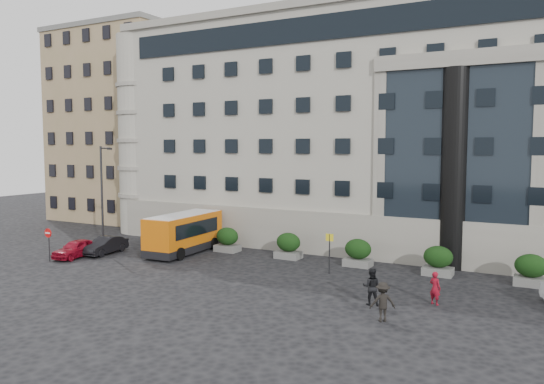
{
  "coord_description": "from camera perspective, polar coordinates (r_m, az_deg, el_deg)",
  "views": [
    {
      "loc": [
        17.99,
        -25.53,
        8.03
      ],
      "look_at": [
        1.46,
        4.88,
        5.0
      ],
      "focal_mm": 35.0,
      "sensor_mm": 36.0,
      "label": 1
    }
  ],
  "objects": [
    {
      "name": "ground",
      "position": [
        32.25,
        -6.52,
        -9.45
      ],
      "size": [
        120.0,
        120.0,
        0.0
      ],
      "primitive_type": "plane",
      "color": "black",
      "rests_on": "ground"
    },
    {
      "name": "civic_building",
      "position": [
        49.03,
        14.45,
        5.98
      ],
      "size": [
        44.0,
        24.0,
        18.0
      ],
      "primitive_type": "cube",
      "color": "#A19D8E",
      "rests_on": "ground"
    },
    {
      "name": "entrance_column",
      "position": [
        36.36,
        19.04,
        2.32
      ],
      "size": [
        1.8,
        1.8,
        13.0
      ],
      "primitive_type": "cylinder",
      "color": "black",
      "rests_on": "ground"
    },
    {
      "name": "apartment_near",
      "position": [
        61.97,
        -14.24,
        6.67
      ],
      "size": [
        14.0,
        14.0,
        20.0
      ],
      "primitive_type": "cube",
      "color": "#8C7951",
      "rests_on": "ground"
    },
    {
      "name": "apartment_far",
      "position": [
        77.9,
        -6.82,
        7.15
      ],
      "size": [
        13.0,
        13.0,
        22.0
      ],
      "primitive_type": "cube",
      "color": "#826B4C",
      "rests_on": "ground"
    },
    {
      "name": "hedge_a",
      "position": [
        40.56,
        -4.83,
        -5.1
      ],
      "size": [
        1.8,
        1.26,
        1.84
      ],
      "color": "#575755",
      "rests_on": "ground"
    },
    {
      "name": "hedge_b",
      "position": [
        37.99,
        1.77,
        -5.77
      ],
      "size": [
        1.8,
        1.26,
        1.84
      ],
      "color": "#575755",
      "rests_on": "ground"
    },
    {
      "name": "hedge_c",
      "position": [
        35.99,
        9.23,
        -6.44
      ],
      "size": [
        1.8,
        1.26,
        1.84
      ],
      "color": "#575755",
      "rests_on": "ground"
    },
    {
      "name": "hedge_d",
      "position": [
        34.67,
        17.43,
        -7.05
      ],
      "size": [
        1.8,
        1.26,
        1.84
      ],
      "color": "#575755",
      "rests_on": "ground"
    },
    {
      "name": "hedge_e",
      "position": [
        34.1,
        26.11,
        -7.53
      ],
      "size": [
        1.8,
        1.26,
        1.84
      ],
      "color": "#575755",
      "rests_on": "ground"
    },
    {
      "name": "street_lamp",
      "position": [
        41.51,
        -17.77,
        -0.3
      ],
      "size": [
        1.16,
        0.18,
        8.0
      ],
      "color": "#262628",
      "rests_on": "ground"
    },
    {
      "name": "bus_stop_sign",
      "position": [
        33.58,
        6.2,
        -5.84
      ],
      "size": [
        0.5,
        0.08,
        2.52
      ],
      "color": "#262628",
      "rests_on": "ground"
    },
    {
      "name": "no_entry_sign",
      "position": [
        40.01,
        -22.91,
        -4.57
      ],
      "size": [
        0.64,
        0.16,
        2.32
      ],
      "color": "#262628",
      "rests_on": "ground"
    },
    {
      "name": "minibus",
      "position": [
        40.28,
        -9.44,
        -4.22
      ],
      "size": [
        2.97,
        7.17,
        2.94
      ],
      "rotation": [
        0.0,
        0.0,
        0.05
      ],
      "color": "#CE5E09",
      "rests_on": "ground"
    },
    {
      "name": "red_truck",
      "position": [
        56.05,
        -10.7,
        -1.99
      ],
      "size": [
        2.44,
        4.8,
        2.52
      ],
      "rotation": [
        0.0,
        0.0,
        0.06
      ],
      "color": "maroon",
      "rests_on": "ground"
    },
    {
      "name": "parked_car_a",
      "position": [
        40.89,
        -20.31,
        -5.72
      ],
      "size": [
        1.88,
        3.9,
        1.29
      ],
      "primitive_type": "imported",
      "rotation": [
        0.0,
        0.0,
        0.1
      ],
      "color": "maroon",
      "rests_on": "ground"
    },
    {
      "name": "parked_car_b",
      "position": [
        41.48,
        -17.51,
        -5.5
      ],
      "size": [
        1.71,
        3.97,
        1.27
      ],
      "primitive_type": "imported",
      "rotation": [
        0.0,
        0.0,
        0.1
      ],
      "color": "black",
      "rests_on": "ground"
    },
    {
      "name": "parked_car_c",
      "position": [
        48.25,
        -9.59,
        -3.91
      ],
      "size": [
        2.41,
        4.45,
        1.22
      ],
      "primitive_type": "imported",
      "rotation": [
        0.0,
        0.0,
        -0.17
      ],
      "color": "black",
      "rests_on": "ground"
    },
    {
      "name": "parked_car_d",
      "position": [
        52.59,
        -8.5,
        -3.16
      ],
      "size": [
        2.67,
        4.69,
        1.23
      ],
      "primitive_type": "imported",
      "rotation": [
        0.0,
        0.0,
        -0.14
      ],
      "color": "black",
      "rests_on": "ground"
    },
    {
      "name": "pedestrian_a",
      "position": [
        28.45,
        17.13,
        -9.84
      ],
      "size": [
        0.73,
        0.63,
        1.7
      ],
      "primitive_type": "imported",
      "rotation": [
        0.0,
        0.0,
        2.72
      ],
      "color": "maroon",
      "rests_on": "ground"
    },
    {
      "name": "pedestrian_b",
      "position": [
        27.6,
        10.65,
        -9.97
      ],
      "size": [
        1.06,
        0.92,
        1.88
      ],
      "primitive_type": "imported",
      "rotation": [
        0.0,
        0.0,
        3.4
      ],
      "color": "black",
      "rests_on": "ground"
    },
    {
      "name": "pedestrian_c",
      "position": [
        25.24,
        11.81,
        -11.48
      ],
      "size": [
        1.36,
        1.19,
        1.83
      ],
      "primitive_type": "imported",
      "rotation": [
        0.0,
        0.0,
        3.68
      ],
      "color": "black",
      "rests_on": "ground"
    }
  ]
}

